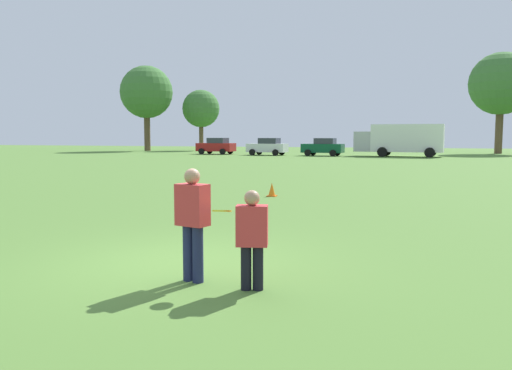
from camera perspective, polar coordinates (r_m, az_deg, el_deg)
ground_plane at (r=8.98m, az=-8.14°, el=-8.36°), size 165.26×165.26×0.00m
player_thrower at (r=7.63m, az=-6.94°, el=-3.63°), size 0.52×0.38×1.66m
player_defender at (r=7.19m, az=-0.44°, el=-5.47°), size 0.47×0.34×1.39m
frisbee at (r=7.32m, az=-3.73°, el=-2.84°), size 0.27×0.27×0.07m
traffic_cone at (r=18.24m, az=1.75°, el=-0.53°), size 0.32×0.32×0.48m
parked_car_near_left at (r=58.61m, az=-4.36°, el=4.29°), size 4.33×2.47×1.82m
parked_car_mid_left at (r=55.51m, az=1.28°, el=4.23°), size 4.33×2.47×1.82m
parked_car_center at (r=54.09m, az=7.36°, el=4.16°), size 4.33×2.47×1.82m
box_truck at (r=53.70m, az=15.55°, el=4.88°), size 8.66×3.43×3.18m
tree_west_oak at (r=72.51m, az=-11.89°, el=9.88°), size 7.01×7.01×11.38m
tree_west_maple at (r=72.77m, az=-6.03°, el=8.28°), size 5.12×5.12×8.31m
tree_center_elm at (r=66.65m, az=25.21°, el=9.96°), size 7.09×7.09×11.53m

